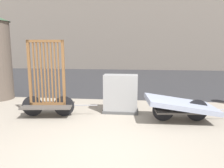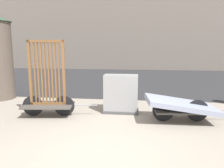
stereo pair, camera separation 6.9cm
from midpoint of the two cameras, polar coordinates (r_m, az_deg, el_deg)
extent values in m
plane|color=gray|center=(4.14, -3.27, -18.01)|extent=(60.00, 60.00, 0.00)
cube|color=#2D2D30|center=(13.43, 4.22, 1.40)|extent=(56.00, 10.93, 0.01)
cube|color=slate|center=(21.01, 5.55, 18.56)|extent=(48.00, 4.00, 10.39)
cube|color=#4C4742|center=(6.40, -15.94, -5.35)|extent=(1.44, 0.94, 0.04)
cylinder|color=black|center=(6.30, -12.06, -5.62)|extent=(0.58, 0.11, 0.58)
cylinder|color=black|center=(6.54, -19.66, -5.41)|extent=(0.58, 0.11, 0.58)
cylinder|color=gray|center=(6.20, -6.73, -5.53)|extent=(0.70, 0.12, 0.03)
cube|color=brown|center=(6.39, -15.97, -4.87)|extent=(0.99, 0.19, 0.07)
cube|color=brown|center=(6.20, -16.71, 10.69)|extent=(0.99, 0.19, 0.07)
cube|color=brown|center=(6.38, -20.32, 2.73)|extent=(0.08, 0.08, 1.79)
cube|color=brown|center=(6.12, -12.17, 2.84)|extent=(0.08, 0.08, 1.79)
cube|color=brown|center=(6.33, -19.21, 2.75)|extent=(0.04, 0.05, 1.72)
cube|color=brown|center=(6.30, -18.40, 2.76)|extent=(0.04, 0.05, 1.72)
cube|color=brown|center=(6.27, -17.58, 2.77)|extent=(0.04, 0.05, 1.72)
cube|color=brown|center=(6.25, -16.75, 2.78)|extent=(0.04, 0.05, 1.72)
cube|color=brown|center=(6.22, -15.91, 2.80)|extent=(0.04, 0.05, 1.72)
cube|color=brown|center=(6.19, -15.07, 2.81)|extent=(0.04, 0.05, 1.72)
cube|color=brown|center=(6.17, -14.22, 2.82)|extent=(0.04, 0.05, 1.72)
cube|color=brown|center=(6.15, -13.36, 2.83)|extent=(0.04, 0.05, 1.72)
cube|color=#4C4742|center=(6.00, 17.76, -6.43)|extent=(1.43, 0.92, 0.04)
cylinder|color=black|center=(6.15, 21.71, -6.48)|extent=(0.58, 0.09, 0.58)
cylinder|color=black|center=(5.90, 13.62, -6.72)|extent=(0.58, 0.09, 0.58)
cylinder|color=gray|center=(6.37, 26.71, -6.09)|extent=(0.70, 0.10, 0.03)
cube|color=#8C93A8|center=(5.97, 17.83, -5.06)|extent=(1.87, 1.23, 0.39)
cube|color=#4C4C4C|center=(6.56, 2.62, -7.03)|extent=(1.04, 0.52, 0.08)
cube|color=gray|center=(6.43, 2.65, -2.56)|extent=(0.98, 0.46, 1.13)
camera|label=1|loc=(0.03, -89.66, 0.06)|focal=35.00mm
camera|label=2|loc=(0.03, 90.34, -0.06)|focal=35.00mm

